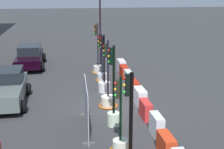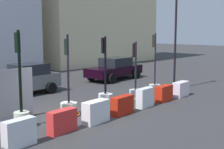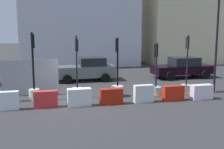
{
  "view_description": "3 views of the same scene",
  "coord_description": "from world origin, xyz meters",
  "px_view_note": "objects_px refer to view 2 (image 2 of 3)",
  "views": [
    {
      "loc": [
        -15.23,
        1.96,
        6.11
      ],
      "look_at": [
        0.83,
        0.04,
        1.43
      ],
      "focal_mm": 52.56,
      "sensor_mm": 36.0,
      "label": 1
    },
    {
      "loc": [
        -8.36,
        -9.54,
        3.56
      ],
      "look_at": [
        2.55,
        0.14,
        1.47
      ],
      "focal_mm": 50.64,
      "sensor_mm": 36.0,
      "label": 2
    },
    {
      "loc": [
        -1.17,
        -14.77,
        3.75
      ],
      "look_at": [
        1.86,
        -0.23,
        1.32
      ],
      "focal_mm": 45.61,
      "sensor_mm": 36.0,
      "label": 3
    }
  ],
  "objects_px": {
    "traffic_light_4": "(105,94)",
    "construction_barrier_6": "(145,98)",
    "construction_barrier_2": "(19,133)",
    "traffic_light_6": "(155,84)",
    "car_black_sedan": "(115,69)",
    "construction_barrier_7": "(164,93)",
    "construction_barrier_8": "(181,89)",
    "car_grey_saloon": "(23,80)",
    "construction_barrier_5": "(122,105)",
    "traffic_light_3": "(69,105)",
    "traffic_light_5": "(135,89)",
    "construction_barrier_4": "(96,112)",
    "construction_barrier_3": "(62,121)",
    "traffic_light_2": "(21,107)",
    "street_lamp_post": "(176,24)"
  },
  "relations": [
    {
      "from": "traffic_light_2",
      "to": "car_grey_saloon",
      "type": "height_order",
      "value": "traffic_light_2"
    },
    {
      "from": "traffic_light_3",
      "to": "construction_barrier_7",
      "type": "height_order",
      "value": "traffic_light_3"
    },
    {
      "from": "construction_barrier_2",
      "to": "construction_barrier_5",
      "type": "height_order",
      "value": "construction_barrier_2"
    },
    {
      "from": "construction_barrier_2",
      "to": "construction_barrier_8",
      "type": "distance_m",
      "value": 9.83
    },
    {
      "from": "construction_barrier_6",
      "to": "street_lamp_post",
      "type": "relative_size",
      "value": 0.17
    },
    {
      "from": "construction_barrier_8",
      "to": "street_lamp_post",
      "type": "height_order",
      "value": "street_lamp_post"
    },
    {
      "from": "traffic_light_2",
      "to": "construction_barrier_4",
      "type": "relative_size",
      "value": 3.06
    },
    {
      "from": "construction_barrier_4",
      "to": "construction_barrier_5",
      "type": "xyz_separation_m",
      "value": [
        1.59,
        0.01,
        -0.04
      ]
    },
    {
      "from": "traffic_light_3",
      "to": "car_grey_saloon",
      "type": "height_order",
      "value": "traffic_light_3"
    },
    {
      "from": "traffic_light_6",
      "to": "construction_barrier_4",
      "type": "relative_size",
      "value": 2.9
    },
    {
      "from": "traffic_light_3",
      "to": "traffic_light_4",
      "type": "distance_m",
      "value": 2.23
    },
    {
      "from": "traffic_light_6",
      "to": "construction_barrier_3",
      "type": "bearing_deg",
      "value": -168.94
    },
    {
      "from": "street_lamp_post",
      "to": "traffic_light_2",
      "type": "bearing_deg",
      "value": 178.26
    },
    {
      "from": "street_lamp_post",
      "to": "construction_barrier_3",
      "type": "bearing_deg",
      "value": -172.6
    },
    {
      "from": "traffic_light_3",
      "to": "construction_barrier_8",
      "type": "xyz_separation_m",
      "value": [
        6.46,
        -1.62,
        -0.03
      ]
    },
    {
      "from": "traffic_light_4",
      "to": "street_lamp_post",
      "type": "relative_size",
      "value": 0.54
    },
    {
      "from": "traffic_light_3",
      "to": "construction_barrier_4",
      "type": "distance_m",
      "value": 1.63
    },
    {
      "from": "traffic_light_2",
      "to": "car_black_sedan",
      "type": "xyz_separation_m",
      "value": [
        10.68,
        4.8,
        0.01
      ]
    },
    {
      "from": "traffic_light_5",
      "to": "car_grey_saloon",
      "type": "relative_size",
      "value": 0.68
    },
    {
      "from": "construction_barrier_5",
      "to": "construction_barrier_8",
      "type": "height_order",
      "value": "same"
    },
    {
      "from": "construction_barrier_3",
      "to": "car_black_sedan",
      "type": "relative_size",
      "value": 0.24
    },
    {
      "from": "construction_barrier_2",
      "to": "car_black_sedan",
      "type": "relative_size",
      "value": 0.23
    },
    {
      "from": "construction_barrier_6",
      "to": "car_grey_saloon",
      "type": "bearing_deg",
      "value": 108.0
    },
    {
      "from": "construction_barrier_7",
      "to": "street_lamp_post",
      "type": "bearing_deg",
      "value": 21.92
    },
    {
      "from": "traffic_light_4",
      "to": "construction_barrier_5",
      "type": "xyz_separation_m",
      "value": [
        -0.68,
        -1.59,
        -0.17
      ]
    },
    {
      "from": "traffic_light_6",
      "to": "car_grey_saloon",
      "type": "height_order",
      "value": "traffic_light_6"
    },
    {
      "from": "traffic_light_5",
      "to": "street_lamp_post",
      "type": "bearing_deg",
      "value": -3.44
    },
    {
      "from": "construction_barrier_3",
      "to": "traffic_light_5",
      "type": "bearing_deg",
      "value": 13.53
    },
    {
      "from": "construction_barrier_2",
      "to": "traffic_light_6",
      "type": "bearing_deg",
      "value": 9.54
    },
    {
      "from": "construction_barrier_3",
      "to": "construction_barrier_4",
      "type": "height_order",
      "value": "construction_barrier_4"
    },
    {
      "from": "construction_barrier_2",
      "to": "construction_barrier_8",
      "type": "height_order",
      "value": "construction_barrier_2"
    },
    {
      "from": "construction_barrier_4",
      "to": "car_black_sedan",
      "type": "bearing_deg",
      "value": 37.2
    },
    {
      "from": "construction_barrier_5",
      "to": "construction_barrier_7",
      "type": "xyz_separation_m",
      "value": [
        3.31,
        0.04,
        0.0
      ]
    },
    {
      "from": "traffic_light_6",
      "to": "car_black_sedan",
      "type": "distance_m",
      "value": 5.23
    },
    {
      "from": "construction_barrier_7",
      "to": "car_black_sedan",
      "type": "bearing_deg",
      "value": 60.71
    },
    {
      "from": "construction_barrier_3",
      "to": "construction_barrier_5",
      "type": "bearing_deg",
      "value": -0.98
    },
    {
      "from": "construction_barrier_8",
      "to": "street_lamp_post",
      "type": "distance_m",
      "value": 4.04
    },
    {
      "from": "construction_barrier_3",
      "to": "construction_barrier_8",
      "type": "height_order",
      "value": "construction_barrier_3"
    },
    {
      "from": "car_grey_saloon",
      "to": "construction_barrier_3",
      "type": "bearing_deg",
      "value": -112.28
    },
    {
      "from": "construction_barrier_5",
      "to": "car_grey_saloon",
      "type": "relative_size",
      "value": 0.27
    },
    {
      "from": "construction_barrier_5",
      "to": "construction_barrier_8",
      "type": "relative_size",
      "value": 0.99
    },
    {
      "from": "traffic_light_6",
      "to": "car_grey_saloon",
      "type": "xyz_separation_m",
      "value": [
        -5.29,
        5.07,
        0.31
      ]
    },
    {
      "from": "construction_barrier_6",
      "to": "street_lamp_post",
      "type": "height_order",
      "value": "street_lamp_post"
    },
    {
      "from": "traffic_light_4",
      "to": "construction_barrier_6",
      "type": "bearing_deg",
      "value": -56.94
    },
    {
      "from": "traffic_light_2",
      "to": "construction_barrier_6",
      "type": "xyz_separation_m",
      "value": [
        5.49,
        -1.58,
        -0.33
      ]
    },
    {
      "from": "construction_barrier_5",
      "to": "car_grey_saloon",
      "type": "xyz_separation_m",
      "value": [
        -0.47,
        6.69,
        0.43
      ]
    },
    {
      "from": "traffic_light_4",
      "to": "traffic_light_6",
      "type": "height_order",
      "value": "traffic_light_6"
    },
    {
      "from": "construction_barrier_4",
      "to": "car_grey_saloon",
      "type": "distance_m",
      "value": 6.8
    },
    {
      "from": "traffic_light_3",
      "to": "traffic_light_5",
      "type": "xyz_separation_m",
      "value": [
        4.44,
        -0.1,
        0.06
      ]
    },
    {
      "from": "traffic_light_6",
      "to": "construction_barrier_4",
      "type": "height_order",
      "value": "traffic_light_6"
    }
  ]
}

